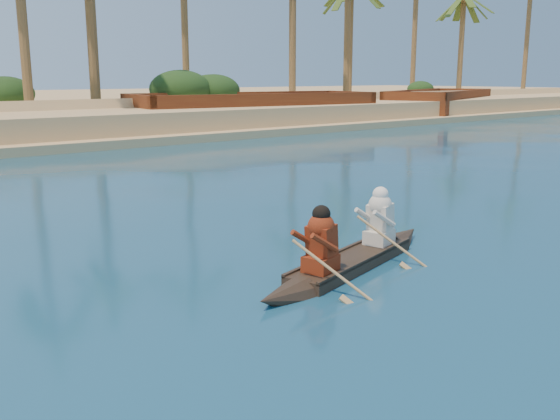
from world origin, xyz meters
TOP-DOWN VIEW (x-y plane):
  - shrub_cluster at (0.00, 31.50)m, footprint 100.00×6.00m
  - canoe at (-5.94, 5.22)m, footprint 4.65×1.75m
  - barge_mid at (9.00, 27.00)m, footprint 14.32×6.63m
  - barge_right at (26.31, 27.00)m, footprint 13.94×8.68m

SIDE VIEW (x-z plane):
  - canoe at x=-5.94m, z-range -0.39..0.89m
  - barge_right at x=26.31m, z-range -0.33..1.87m
  - barge_mid at x=9.00m, z-range -0.34..1.95m
  - shrub_cluster at x=0.00m, z-range 0.00..2.40m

